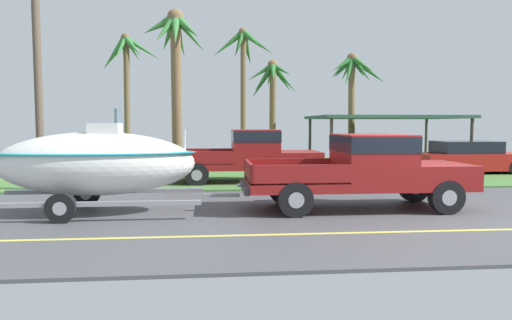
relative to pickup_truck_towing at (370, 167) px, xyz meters
name	(u,v)px	position (x,y,z in m)	size (l,w,h in m)	color
ground	(327,175)	(0.83, 7.66, -1.04)	(36.00, 22.00, 0.11)	#4C4C51
pickup_truck_towing	(370,167)	(0.00, 0.00, 0.00)	(5.66, 2.06, 1.84)	maroon
boat_on_trailer	(95,163)	(-6.62, 0.00, 0.16)	(5.97, 2.29, 2.45)	gray
parked_pickup_background	(254,154)	(-2.42, 5.26, 0.02)	(5.56, 1.98, 1.90)	maroon
parked_sedan_near	(469,158)	(6.86, 7.43, -0.36)	(4.39, 1.88, 1.38)	#B21E19
carport_awning	(384,118)	(4.27, 10.39, 1.34)	(6.75, 4.86, 2.49)	#4C4238
palm_tree_near_left	(176,52)	(-5.26, 7.40, 3.86)	(2.59, 3.00, 6.54)	brown
palm_tree_near_right	(353,78)	(3.57, 13.14, 3.48)	(3.26, 3.54, 5.84)	brown
palm_tree_mid	(126,63)	(-8.16, 12.89, 4.09)	(3.19, 2.87, 6.60)	brown
palm_tree_far_left	(244,59)	(-2.29, 12.15, 4.27)	(3.23, 2.90, 6.83)	brown
palm_tree_far_right	(272,85)	(-0.65, 13.98, 3.14)	(2.83, 3.01, 5.54)	brown
utility_pole	(37,51)	(-9.21, 3.86, 3.31)	(0.24, 1.80, 8.36)	brown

